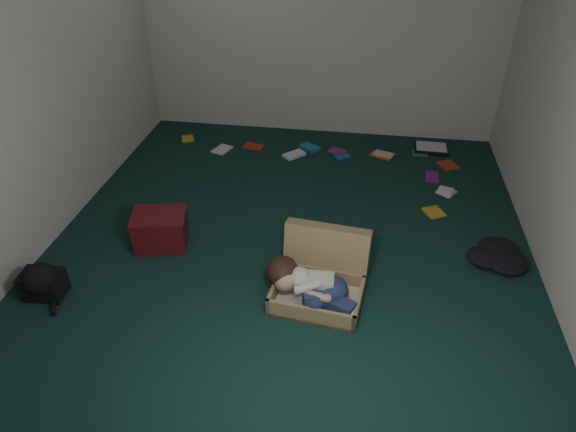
# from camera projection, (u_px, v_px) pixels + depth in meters

# --- Properties ---
(floor) EXTENTS (4.50, 4.50, 0.00)m
(floor) POSITION_uv_depth(u_px,v_px,m) (291.00, 240.00, 4.39)
(floor) COLOR #102E28
(floor) RESTS_ON ground
(wall_back) EXTENTS (4.50, 0.00, 4.50)m
(wall_back) POSITION_uv_depth(u_px,v_px,m) (322.00, 19.00, 5.50)
(wall_back) COLOR silver
(wall_back) RESTS_ON ground
(wall_front) EXTENTS (4.50, 0.00, 4.50)m
(wall_front) POSITION_uv_depth(u_px,v_px,m) (197.00, 322.00, 1.82)
(wall_front) COLOR silver
(wall_front) RESTS_ON ground
(wall_left) EXTENTS (0.00, 4.50, 4.50)m
(wall_left) POSITION_uv_depth(u_px,v_px,m) (32.00, 80.00, 3.91)
(wall_left) COLOR silver
(wall_left) RESTS_ON ground
(suitcase) EXTENTS (0.71, 0.70, 0.47)m
(suitcase) POSITION_uv_depth(u_px,v_px,m) (321.00, 277.00, 3.78)
(suitcase) COLOR #9F8457
(suitcase) RESTS_ON floor
(person) EXTENTS (0.68, 0.39, 0.29)m
(person) POSITION_uv_depth(u_px,v_px,m) (310.00, 286.00, 3.64)
(person) COLOR beige
(person) RESTS_ON suitcase
(maroon_bin) EXTENTS (0.50, 0.42, 0.30)m
(maroon_bin) POSITION_uv_depth(u_px,v_px,m) (161.00, 230.00, 4.25)
(maroon_bin) COLOR #561116
(maroon_bin) RESTS_ON floor
(backpack) EXTENTS (0.39, 0.32, 0.22)m
(backpack) POSITION_uv_depth(u_px,v_px,m) (43.00, 283.00, 3.76)
(backpack) COLOR black
(backpack) RESTS_ON floor
(clothing_pile) EXTENTS (0.49, 0.43, 0.13)m
(clothing_pile) POSITION_uv_depth(u_px,v_px,m) (498.00, 251.00, 4.16)
(clothing_pile) COLOR black
(clothing_pile) RESTS_ON floor
(paper_tray) EXTENTS (0.38, 0.29, 0.05)m
(paper_tray) POSITION_uv_depth(u_px,v_px,m) (431.00, 148.00, 5.78)
(paper_tray) COLOR black
(paper_tray) RESTS_ON floor
(book_scatter) EXTENTS (3.18, 1.40, 0.02)m
(book_scatter) POSITION_uv_depth(u_px,v_px,m) (343.00, 161.00, 5.56)
(book_scatter) COLOR gold
(book_scatter) RESTS_ON floor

